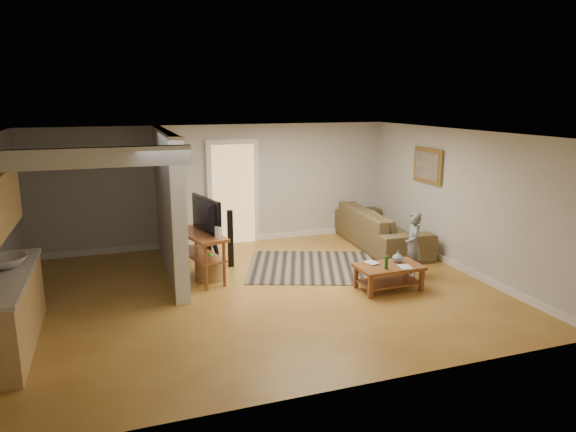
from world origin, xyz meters
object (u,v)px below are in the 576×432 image
object	(u,v)px
toy_basket	(211,268)
speaker_right	(230,238)
child	(411,276)
toddler	(210,261)
sofa	(380,246)
tv_console	(201,237)
coffee_table	(389,270)
speaker_left	(208,244)

from	to	relation	value
toy_basket	speaker_right	bearing A→B (deg)	48.25
child	toddler	bearing A→B (deg)	-103.06
sofa	toddler	size ratio (longest dim) A/B	2.92
tv_console	toddler	size ratio (longest dim) A/B	1.47
tv_console	toddler	distance (m)	1.23
coffee_table	toddler	bearing A→B (deg)	135.51
sofa	toddler	distance (m)	3.55
speaker_left	toy_basket	distance (m)	0.47
speaker_left	coffee_table	bearing A→B (deg)	-38.08
coffee_table	toy_basket	distance (m)	3.01
toddler	tv_console	bearing A→B (deg)	77.66
toy_basket	coffee_table	bearing A→B (deg)	-28.72
toddler	sofa	bearing A→B (deg)	-176.35
speaker_left	speaker_right	world-z (taller)	speaker_right
tv_console	toddler	xyz separation A→B (m)	(0.31, 0.93, -0.74)
tv_console	toy_basket	size ratio (longest dim) A/B	2.60
tv_console	speaker_right	distance (m)	0.81
tv_console	speaker_right	bearing A→B (deg)	24.20
sofa	tv_console	distance (m)	4.00
sofa	toy_basket	distance (m)	3.81
coffee_table	tv_console	world-z (taller)	tv_console
child	coffee_table	bearing A→B (deg)	-39.47
sofa	child	xyz separation A→B (m)	(-0.41, -1.86, 0.00)
toy_basket	tv_console	bearing A→B (deg)	161.66
toy_basket	toddler	xyz separation A→B (m)	(0.17, 0.97, -0.19)
child	toddler	distance (m)	3.73
tv_console	toy_basket	distance (m)	0.56
speaker_left	child	xyz separation A→B (m)	(3.29, -1.37, -0.52)
toy_basket	toddler	bearing A→B (deg)	79.83
toddler	speaker_right	bearing A→B (deg)	130.38
tv_console	speaker_left	distance (m)	0.39
sofa	toddler	world-z (taller)	toddler
coffee_table	speaker_right	distance (m)	2.93
toy_basket	child	bearing A→B (deg)	-17.35
sofa	toy_basket	xyz separation A→B (m)	(-3.72, -0.82, 0.19)
speaker_left	toddler	world-z (taller)	speaker_left
toy_basket	sofa	bearing A→B (deg)	12.49
sofa	child	world-z (taller)	child
sofa	coffee_table	size ratio (longest dim) A/B	2.59
toy_basket	toddler	distance (m)	1.01
child	toy_basket	bearing A→B (deg)	-87.81
coffee_table	speaker_right	size ratio (longest dim) A/B	0.99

